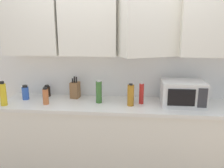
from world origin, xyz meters
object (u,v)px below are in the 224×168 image
at_px(bottle_green_oil, 99,92).
at_px(bottle_blue_cleaner, 25,93).
at_px(bottle_red_sauce, 141,93).
at_px(bottle_yellow_mustard, 3,94).
at_px(microwave, 183,93).
at_px(bottle_spice_jar, 46,96).
at_px(bottle_soy_dark, 47,91).
at_px(bottle_amber_vinegar, 131,95).
at_px(knife_block, 75,90).

bearing_deg(bottle_green_oil, bottle_blue_cleaner, 177.36).
distance_m(bottle_red_sauce, bottle_green_oil, 0.50).
distance_m(bottle_blue_cleaner, bottle_yellow_mustard, 0.29).
bearing_deg(microwave, bottle_red_sauce, -179.63).
bearing_deg(bottle_yellow_mustard, bottle_blue_cleaner, 59.03).
distance_m(bottle_spice_jar, bottle_green_oil, 0.62).
xyz_separation_m(microwave, bottle_yellow_mustard, (-2.03, -0.22, -0.01)).
bearing_deg(bottle_soy_dark, bottle_amber_vinegar, -13.83).
bearing_deg(bottle_red_sauce, bottle_yellow_mustard, -172.24).
distance_m(bottle_amber_vinegar, bottle_red_sauce, 0.15).
distance_m(microwave, bottle_blue_cleaner, 1.89).
relative_size(knife_block, bottle_red_sauce, 1.07).
relative_size(bottle_soy_dark, bottle_yellow_mustard, 0.52).
height_order(bottle_spice_jar, bottle_amber_vinegar, bottle_amber_vinegar).
distance_m(microwave, bottle_green_oil, 0.96).
xyz_separation_m(bottle_soy_dark, bottle_yellow_mustard, (-0.36, -0.40, 0.06)).
distance_m(knife_block, bottle_green_oil, 0.37).
bearing_deg(bottle_amber_vinegar, bottle_red_sauce, 33.84).
xyz_separation_m(bottle_amber_vinegar, bottle_yellow_mustard, (-1.44, -0.13, 0.01)).
xyz_separation_m(microwave, knife_block, (-1.29, 0.15, -0.04)).
bearing_deg(bottle_soy_dark, bottle_blue_cleaner, -144.71).
distance_m(microwave, bottle_red_sauce, 0.47).
height_order(knife_block, bottle_green_oil, knife_block).
height_order(bottle_green_oil, bottle_blue_cleaner, bottle_green_oil).
distance_m(knife_block, bottle_red_sauce, 0.84).
bearing_deg(bottle_soy_dark, bottle_red_sauce, -8.64).
xyz_separation_m(bottle_amber_vinegar, bottle_soy_dark, (-1.08, 0.27, -0.05)).
bearing_deg(bottle_amber_vinegar, bottle_green_oil, 169.55).
bearing_deg(bottle_amber_vinegar, bottle_yellow_mustard, -174.83).
distance_m(microwave, bottle_amber_vinegar, 0.60).
distance_m(microwave, bottle_yellow_mustard, 2.04).
xyz_separation_m(bottle_red_sauce, bottle_yellow_mustard, (-1.56, -0.21, 0.01)).
height_order(bottle_spice_jar, bottle_green_oil, bottle_green_oil).
height_order(bottle_red_sauce, bottle_yellow_mustard, bottle_yellow_mustard).
bearing_deg(bottle_amber_vinegar, microwave, 8.26).
distance_m(bottle_soy_dark, bottle_blue_cleaner, 0.27).
relative_size(knife_block, bottle_green_oil, 1.03).
height_order(bottle_spice_jar, bottle_red_sauce, bottle_red_sauce).
xyz_separation_m(knife_block, bottle_amber_vinegar, (0.70, -0.24, 0.02)).
xyz_separation_m(bottle_soy_dark, bottle_green_oil, (0.71, -0.20, 0.06)).
relative_size(microwave, bottle_soy_dark, 3.25).
bearing_deg(bottle_spice_jar, bottle_red_sauce, 6.83).
bearing_deg(knife_block, bottle_red_sauce, -10.49).
bearing_deg(bottle_yellow_mustard, bottle_red_sauce, 7.76).
distance_m(bottle_green_oil, bottle_yellow_mustard, 1.09).
relative_size(knife_block, bottle_amber_vinegar, 1.08).
relative_size(knife_block, bottle_blue_cleaner, 1.55).
bearing_deg(bottle_green_oil, knife_block, 153.13).
xyz_separation_m(bottle_blue_cleaner, bottle_yellow_mustard, (-0.15, -0.24, 0.05)).
height_order(bottle_red_sauce, bottle_blue_cleaner, bottle_red_sauce).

